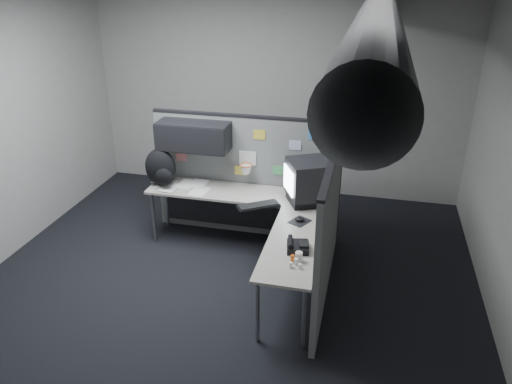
% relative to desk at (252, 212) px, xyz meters
% --- Properties ---
extents(room, '(5.62, 5.62, 3.22)m').
position_rel_desk_xyz_m(room, '(0.41, -0.70, 1.48)').
color(room, black).
rests_on(room, ground).
extents(partition_back, '(2.44, 0.42, 1.63)m').
position_rel_desk_xyz_m(partition_back, '(-0.40, 0.53, 0.38)').
color(partition_back, slate).
rests_on(partition_back, ground).
extents(partition_right, '(0.07, 2.23, 1.63)m').
position_rel_desk_xyz_m(partition_right, '(0.95, -0.49, 0.21)').
color(partition_right, slate).
rests_on(partition_right, ground).
extents(desk, '(2.31, 2.11, 0.73)m').
position_rel_desk_xyz_m(desk, '(0.00, 0.00, 0.00)').
color(desk, '#A19C91').
rests_on(desk, ground).
extents(monitor, '(0.62, 0.62, 0.53)m').
position_rel_desk_xyz_m(monitor, '(0.63, 0.19, 0.39)').
color(monitor, black).
rests_on(monitor, desk).
extents(keyboard, '(0.51, 0.43, 0.04)m').
position_rel_desk_xyz_m(keyboard, '(0.09, -0.09, 0.14)').
color(keyboard, black).
rests_on(keyboard, desk).
extents(mouse, '(0.27, 0.28, 0.05)m').
position_rel_desk_xyz_m(mouse, '(0.62, -0.32, 0.13)').
color(mouse, black).
rests_on(mouse, desk).
extents(phone, '(0.25, 0.27, 0.11)m').
position_rel_desk_xyz_m(phone, '(0.69, -0.91, 0.16)').
color(phone, black).
rests_on(phone, desk).
extents(bottles, '(0.13, 0.14, 0.07)m').
position_rel_desk_xyz_m(bottles, '(0.70, -1.19, 0.15)').
color(bottles, silver).
rests_on(bottles, desk).
extents(cup, '(0.08, 0.08, 0.10)m').
position_rel_desk_xyz_m(cup, '(0.73, -1.12, 0.17)').
color(cup, silver).
rests_on(cup, desk).
extents(papers, '(0.81, 0.52, 0.02)m').
position_rel_desk_xyz_m(papers, '(-1.02, 0.29, 0.13)').
color(papers, white).
rests_on(papers, desk).
extents(backpack, '(0.47, 0.42, 0.49)m').
position_rel_desk_xyz_m(backpack, '(-1.25, 0.24, 0.36)').
color(backpack, black).
rests_on(backpack, desk).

